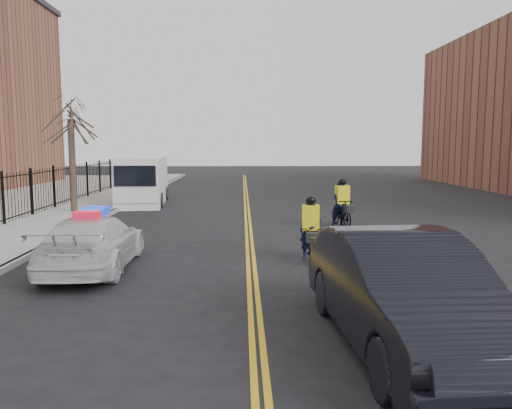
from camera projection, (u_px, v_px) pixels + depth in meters
The scene contains 12 objects.
ground at pixel (252, 270), 12.20m from camera, with size 120.00×120.00×0.00m, color black.
center_line_left at pixel (246, 221), 20.13m from camera, with size 0.10×60.00×0.01m, color gold.
center_line_right at pixel (250, 221), 20.14m from camera, with size 0.10×60.00×0.01m, color gold.
sidewalk at pixel (60, 220), 19.92m from camera, with size 3.00×60.00×0.15m, color gray.
curb at pixel (98, 219), 19.96m from camera, with size 0.20×60.00×0.15m, color gray.
iron_fence at pixel (21, 197), 19.77m from camera, with size 0.12×28.00×2.00m, color black, non-canonical shape.
street_tree at pixel (71, 133), 21.49m from camera, with size 3.20×3.20×4.80m.
police_cruiser at pixel (93, 242), 12.22m from camera, with size 1.97×4.63×1.49m.
dark_sedan at pixel (404, 292), 7.43m from camera, with size 1.84×5.26×1.73m, color black.
cargo_van at pixel (142, 181), 25.56m from camera, with size 2.56×5.91×2.42m.
cyclist_near at pixel (310, 237), 13.27m from camera, with size 0.75×1.79×1.72m.
cyclist_far at pixel (342, 208), 18.57m from camera, with size 0.92×1.86×1.82m.
Camera 1 is at (-0.23, -11.92, 3.05)m, focal length 35.00 mm.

